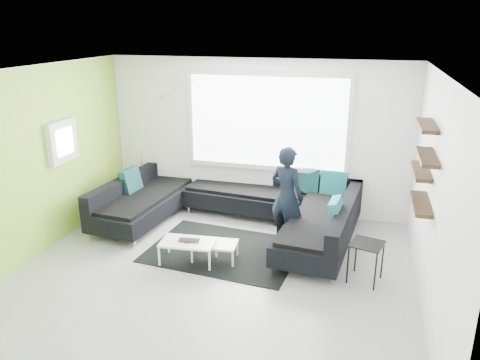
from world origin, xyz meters
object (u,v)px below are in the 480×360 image
Objects in this scene: coffee_table at (202,251)px; side_table at (365,262)px; laptop at (188,242)px; sectional_sofa at (229,208)px; arc_lamp at (141,145)px; person at (287,196)px.

coffee_table is 1.81× the size of side_table.
side_table is 2.51m from laptop.
sectional_sofa reaches higher than side_table.
coffee_table is at bearing -87.45° from sectional_sofa.
coffee_table is (-0.07, -1.19, -0.22)m from sectional_sofa.
side_table is (4.18, -1.79, -0.92)m from arc_lamp.
coffee_table is at bearing 65.82° from person.
side_table is (2.34, 0.06, 0.12)m from coffee_table.
sectional_sofa is 1.33m from laptop.
coffee_table is at bearing -60.08° from arc_lamp.
sectional_sofa is 2.55m from side_table.
arc_lamp is 4.64m from side_table.
arc_lamp is 2.72m from laptop.
arc_lamp reaches higher than person.
laptop is (1.68, -1.96, -0.86)m from arc_lamp.
sectional_sofa is 1.80× the size of arc_lamp.
sectional_sofa reaches higher than coffee_table.
person is at bearing -6.73° from sectional_sofa.
arc_lamp is at bearing 7.39° from person.
side_table is at bearing -38.12° from arc_lamp.
laptop is at bearing -149.18° from coffee_table.
coffee_table is 2.35m from side_table.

